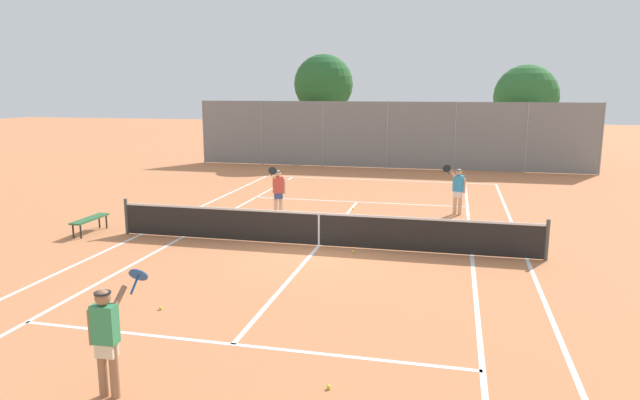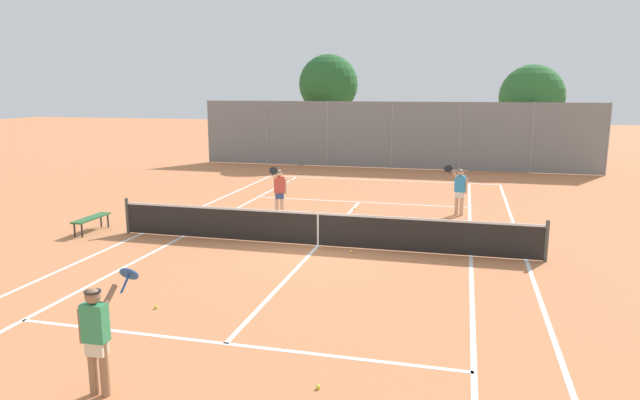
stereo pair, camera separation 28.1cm
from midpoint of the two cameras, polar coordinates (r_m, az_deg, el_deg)
ground_plane at (r=15.93m, az=0.30°, el=-4.60°), size 120.00×120.00×0.00m
court_line_markings at (r=15.93m, az=0.30°, el=-4.59°), size 11.10×23.90×0.01m
tennis_net at (r=15.80m, az=0.31°, el=-2.82°), size 12.00×0.10×1.07m
player_near_side at (r=8.75m, az=-20.57°, el=-12.42°), size 0.65×0.75×1.77m
player_far_left at (r=19.39m, az=-3.68°, el=1.03°), size 0.43×0.90×1.77m
player_far_right at (r=20.14m, az=14.18°, el=1.09°), size 0.82×0.70×1.77m
loose_tennis_ball_0 at (r=20.67m, az=3.86°, el=-0.86°), size 0.07×0.07×0.07m
loose_tennis_ball_1 at (r=11.95m, az=-15.42°, el=-10.30°), size 0.07×0.07×0.07m
loose_tennis_ball_2 at (r=27.05m, az=-2.65°, el=2.00°), size 0.07×0.07×0.07m
loose_tennis_ball_3 at (r=15.28m, az=3.72°, el=-5.18°), size 0.07×0.07×0.07m
loose_tennis_ball_4 at (r=8.74m, az=0.79°, el=-18.20°), size 0.07×0.07×0.07m
courtside_bench at (r=18.62m, az=-21.50°, el=-1.78°), size 0.36×1.50×0.47m
back_fence at (r=31.33m, az=7.45°, el=6.45°), size 21.61×0.08×3.63m
tree_behind_left at (r=34.02m, az=1.15°, el=11.30°), size 3.45×3.45×6.27m
tree_behind_right at (r=33.71m, az=20.50°, el=9.45°), size 3.49×3.49×5.60m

